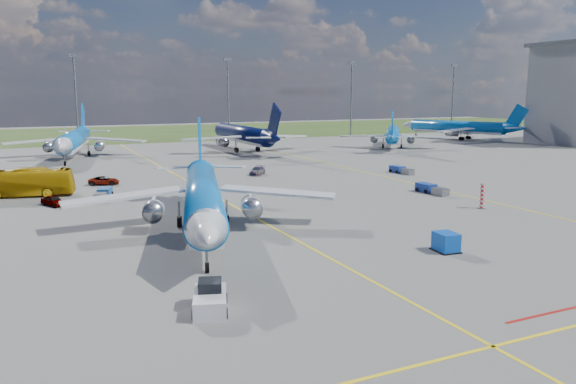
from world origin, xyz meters
name	(u,v)px	position (x,y,z in m)	size (l,w,h in m)	color
ground	(318,252)	(0.00, 0.00, 0.00)	(400.00, 400.00, 0.00)	#5D5D5A
grass_strip	(101,134)	(0.00, 150.00, 0.00)	(400.00, 80.00, 0.01)	#2D4719
taxiway_lines	(219,197)	(0.17, 27.70, 0.01)	(60.25, 160.00, 0.02)	yellow
floodlight_masts	(156,95)	(10.00, 110.00, 12.56)	(202.20, 0.50, 22.70)	slate
warning_post	(482,196)	(26.00, 8.00, 1.50)	(0.50, 0.50, 3.00)	red
bg_jet_nnw	(75,158)	(-13.06, 83.30, 0.00)	(30.81, 40.43, 10.59)	blue
bg_jet_n	(243,151)	(23.52, 81.46, 0.00)	(32.06, 42.08, 11.02)	#070E3A
bg_jet_ne	(392,147)	(60.20, 74.06, 0.00)	(27.09, 35.56, 9.31)	blue
bg_jet_ene	(456,139)	(90.67, 85.48, 0.00)	(29.42, 38.61, 10.11)	blue
main_airliner	(204,232)	(-6.82, 10.97, 0.00)	(29.38, 38.57, 10.10)	blue
pushback_tug	(210,299)	(-12.25, -8.68, 0.74)	(3.10, 5.45, 1.82)	silver
uld_container	(446,242)	(10.02, -4.47, 0.82)	(1.64, 2.05, 1.64)	#0D49B6
apron_bus	(20,183)	(-23.15, 39.13, 1.85)	(3.11, 13.29, 3.70)	#C0920B
service_car_a	(53,201)	(-19.56, 30.85, 0.63)	(1.48, 3.68, 1.25)	#999999
service_car_b	(104,181)	(-12.03, 44.45, 0.61)	(2.03, 4.40, 1.22)	#999999
service_car_c	(257,171)	(12.33, 44.56, 0.66)	(1.86, 4.56, 1.32)	#999999
baggage_tug_w	(431,189)	(27.03, 18.47, 0.56)	(1.62, 5.37, 1.20)	navy
baggage_tug_c	(103,194)	(-13.48, 33.50, 0.55)	(2.95, 5.36, 1.16)	#174C8E
baggage_tug_e	(401,170)	(34.75, 35.76, 0.53)	(1.65, 5.13, 1.14)	#193A9A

